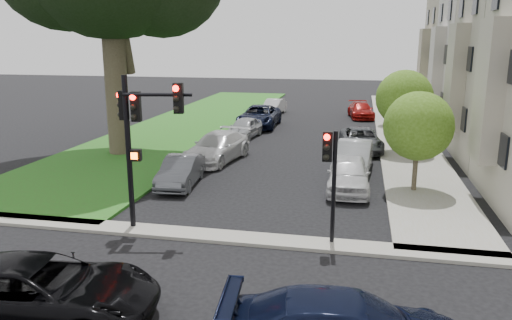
% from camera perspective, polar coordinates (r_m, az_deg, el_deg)
% --- Properties ---
extents(ground, '(140.00, 140.00, 0.00)m').
position_cam_1_polar(ground, '(14.95, -4.02, -11.97)').
color(ground, black).
rests_on(ground, ground).
extents(grass_strip, '(8.00, 44.00, 0.12)m').
position_cam_1_polar(grass_strip, '(39.61, -7.15, 4.27)').
color(grass_strip, '#335320').
rests_on(grass_strip, ground).
extents(sidewalk_right, '(3.50, 44.00, 0.12)m').
position_cam_1_polar(sidewalk_right, '(37.62, 16.23, 3.33)').
color(sidewalk_right, gray).
rests_on(sidewalk_right, ground).
extents(sidewalk_cross, '(60.00, 1.00, 0.12)m').
position_cam_1_polar(sidewalk_cross, '(16.69, -2.14, -8.89)').
color(sidewalk_cross, gray).
rests_on(sidewalk_cross, ground).
extents(house_c, '(7.70, 7.55, 15.97)m').
position_cam_1_polar(house_c, '(36.99, 26.13, 13.06)').
color(house_c, gray).
rests_on(house_c, ground).
extents(house_d, '(7.70, 7.55, 15.97)m').
position_cam_1_polar(house_d, '(44.31, 23.79, 13.16)').
color(house_d, gray).
rests_on(house_d, ground).
extents(small_tree_a, '(2.91, 2.91, 4.37)m').
position_cam_1_polar(small_tree_a, '(22.02, 18.07, 3.70)').
color(small_tree_a, '#32281A').
rests_on(small_tree_a, ground).
extents(small_tree_b, '(3.20, 3.20, 4.80)m').
position_cam_1_polar(small_tree_b, '(29.59, 16.60, 6.77)').
color(small_tree_b, '#32281A').
rests_on(small_tree_b, ground).
extents(small_tree_c, '(2.39, 2.39, 3.59)m').
position_cam_1_polar(small_tree_c, '(38.91, 15.48, 7.18)').
color(small_tree_c, '#32281A').
rests_on(small_tree_c, ground).
extents(traffic_signal_main, '(2.61, 0.70, 5.32)m').
position_cam_1_polar(traffic_signal_main, '(17.01, -13.20, 3.87)').
color(traffic_signal_main, black).
rests_on(traffic_signal_main, ground).
extents(traffic_signal_secondary, '(0.48, 0.39, 3.73)m').
position_cam_1_polar(traffic_signal_secondary, '(15.64, 8.50, -0.76)').
color(traffic_signal_secondary, black).
rests_on(traffic_signal_secondary, ground).
extents(car_cross_near, '(5.88, 3.34, 1.55)m').
position_cam_1_polar(car_cross_near, '(12.95, -23.60, -13.60)').
color(car_cross_near, black).
rests_on(car_cross_near, ground).
extents(car_parked_0, '(1.86, 4.48, 1.52)m').
position_cam_1_polar(car_parked_0, '(22.01, 10.53, -1.57)').
color(car_parked_0, silver).
rests_on(car_parked_0, ground).
extents(car_parked_1, '(1.95, 4.75, 1.53)m').
position_cam_1_polar(car_parked_1, '(25.16, 11.12, 0.33)').
color(car_parked_1, '#999BA0').
rests_on(car_parked_1, ground).
extents(car_parked_2, '(2.80, 5.04, 1.33)m').
position_cam_1_polar(car_parked_2, '(30.10, 11.90, 2.28)').
color(car_parked_2, '#3F4247').
rests_on(car_parked_2, ground).
extents(car_parked_4, '(2.49, 4.71, 1.30)m').
position_cam_1_polar(car_parked_4, '(42.80, 11.89, 5.58)').
color(car_parked_4, maroon).
rests_on(car_parked_4, ground).
extents(car_parked_5, '(1.79, 4.16, 1.33)m').
position_cam_1_polar(car_parked_5, '(22.66, -8.60, -1.30)').
color(car_parked_5, '#3F4247').
rests_on(car_parked_5, ground).
extents(car_parked_6, '(3.01, 5.58, 1.54)m').
position_cam_1_polar(car_parked_6, '(27.04, -4.45, 1.48)').
color(car_parked_6, silver).
rests_on(car_parked_6, ground).
extents(car_parked_7, '(2.04, 4.15, 1.36)m').
position_cam_1_polar(car_parked_7, '(33.39, -1.34, 3.70)').
color(car_parked_7, '#999BA0').
rests_on(car_parked_7, ground).
extents(car_parked_8, '(2.74, 5.83, 1.61)m').
position_cam_1_polar(car_parked_8, '(37.55, 0.37, 5.01)').
color(car_parked_8, black).
rests_on(car_parked_8, ground).
extents(car_parked_9, '(1.84, 4.10, 1.31)m').
position_cam_1_polar(car_parked_9, '(44.16, 2.03, 6.11)').
color(car_parked_9, silver).
rests_on(car_parked_9, ground).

